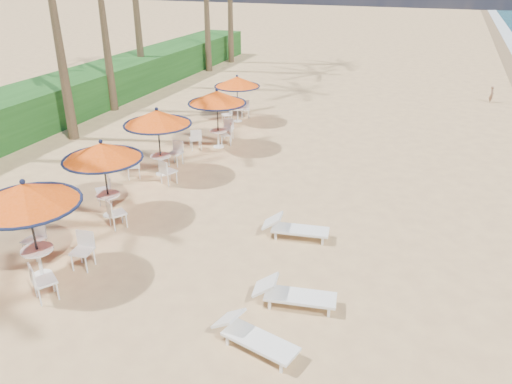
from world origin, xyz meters
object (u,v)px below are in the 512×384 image
station_1 (103,158)px  lounger_near (252,336)px  station_4 (237,86)px  station_3 (217,104)px  station_2 (158,126)px  lounger_mid (292,294)px  lounger_far (293,228)px  station_0 (30,206)px

station_1 → lounger_near: (6.02, -3.82, -1.53)m
station_1 → station_4: station_1 is taller
station_3 → station_4: station_3 is taller
station_2 → lounger_mid: (6.52, -5.56, -1.49)m
station_1 → lounger_near: station_1 is taller
station_2 → lounger_near: (6.18, -7.12, -1.50)m
lounger_near → station_4: bearing=128.2°
station_1 → lounger_mid: (6.37, -2.26, -1.52)m
station_1 → lounger_mid: size_ratio=1.26×
station_4 → lounger_far: 11.23m
station_2 → station_3: (0.70, 3.38, -0.02)m
lounger_far → station_3: bearing=121.6°
station_4 → station_1: bearing=-89.6°
station_1 → station_4: (-0.06, 10.26, -0.14)m
station_3 → station_2: bearing=-101.7°
station_4 → lounger_mid: 14.14m
station_3 → lounger_near: 11.94m
station_4 → lounger_near: size_ratio=1.18×
station_0 → lounger_near: station_0 is taller
station_4 → lounger_mid: (6.43, -12.52, -1.38)m
station_0 → station_1: 3.25m
station_2 → lounger_near: bearing=-49.1°
station_2 → station_3: station_2 is taller
station_2 → station_4: bearing=89.2°
station_1 → station_3: size_ratio=0.99×
station_0 → lounger_near: size_ratio=1.36×
station_4 → lounger_far: station_4 is taller
station_0 → station_2: 6.56m
lounger_near → station_2: bearing=145.8°
lounger_mid → lounger_far: size_ratio=1.01×
station_0 → lounger_far: bearing=36.7°
station_4 → lounger_near: station_4 is taller
station_4 → station_0: bearing=-88.2°
station_1 → lounger_far: station_1 is taller
station_2 → station_4: (0.10, 6.95, -0.11)m
lounger_far → station_2: bearing=147.0°
station_2 → station_3: bearing=78.3°
station_3 → lounger_far: bearing=-50.4°
station_3 → lounger_far: size_ratio=1.29×
station_3 → lounger_mid: 10.77m
lounger_near → lounger_far: 4.48m
lounger_far → station_0: bearing=-151.3°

